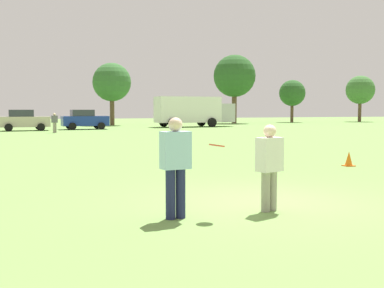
{
  "coord_description": "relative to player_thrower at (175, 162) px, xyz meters",
  "views": [
    {
      "loc": [
        -4.55,
        -7.94,
        1.82
      ],
      "look_at": [
        -1.27,
        0.62,
        1.14
      ],
      "focal_mm": 43.15,
      "sensor_mm": 36.0,
      "label": 1
    }
  ],
  "objects": [
    {
      "name": "player_defender",
      "position": [
        1.76,
        -0.05,
        -0.09
      ],
      "size": [
        0.52,
        0.39,
        1.55
      ],
      "color": "gray",
      "rests_on": "ground"
    },
    {
      "name": "bystander_sideline_watcher",
      "position": [
        0.4,
        30.63,
        -0.07
      ],
      "size": [
        0.5,
        0.43,
        1.57
      ],
      "color": "gray",
      "rests_on": "ground"
    },
    {
      "name": "tree_east_oak",
      "position": [
        25.1,
        48.89,
        5.34
      ],
      "size": [
        5.63,
        5.63,
        9.15
      ],
      "color": "brown",
      "rests_on": "ground"
    },
    {
      "name": "player_thrower",
      "position": [
        0.0,
        0.0,
        0.0
      ],
      "size": [
        0.49,
        0.31,
        1.69
      ],
      "color": "#1E234C",
      "rests_on": "ground"
    },
    {
      "name": "box_truck",
      "position": [
        15.23,
        38.67,
        0.8
      ],
      "size": [
        8.59,
        3.22,
        3.18
      ],
      "color": "white",
      "rests_on": "ground"
    },
    {
      "name": "ground_plane",
      "position": [
        2.09,
        0.73,
        -0.95
      ],
      "size": [
        172.61,
        172.61,
        0.0
      ],
      "primitive_type": "plane",
      "color": "#6B9347"
    },
    {
      "name": "tree_far_east_pine",
      "position": [
        35.1,
        50.28,
        3.26
      ],
      "size": [
        3.77,
        3.77,
        6.12
      ],
      "color": "brown",
      "rests_on": "ground"
    },
    {
      "name": "frisbee",
      "position": [
        0.7,
        -0.12,
        0.26
      ],
      "size": [
        0.27,
        0.27,
        0.07
      ],
      "color": "#E54C33"
    },
    {
      "name": "parked_car_near_right",
      "position": [
        3.5,
        36.32,
        -0.03
      ],
      "size": [
        4.27,
        2.34,
        1.82
      ],
      "color": "navy",
      "rests_on": "ground"
    },
    {
      "name": "tree_east_birch",
      "position": [
        8.12,
        46.63,
        4.04
      ],
      "size": [
        4.47,
        4.47,
        7.27
      ],
      "color": "brown",
      "rests_on": "ground"
    },
    {
      "name": "tree_far_west_pine",
      "position": [
        46.89,
        49.75,
        3.87
      ],
      "size": [
        4.32,
        4.32,
        7.02
      ],
      "color": "brown",
      "rests_on": "ground"
    },
    {
      "name": "traffic_cone",
      "position": [
        7.56,
        4.8,
        -0.72
      ],
      "size": [
        0.32,
        0.32,
        0.48
      ],
      "color": "#D8590C",
      "rests_on": "ground"
    },
    {
      "name": "parked_car_mid_right",
      "position": [
        -1.83,
        35.38,
        -0.03
      ],
      "size": [
        4.27,
        2.34,
        1.82
      ],
      "color": "#B7AD99",
      "rests_on": "ground"
    }
  ]
}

